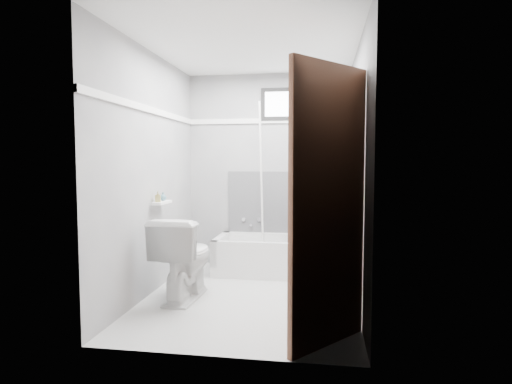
% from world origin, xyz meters
% --- Properties ---
extents(floor, '(2.60, 2.60, 0.00)m').
position_xyz_m(floor, '(0.00, 0.00, 0.00)').
color(floor, silver).
rests_on(floor, ground).
extents(ceiling, '(2.60, 2.60, 0.00)m').
position_xyz_m(ceiling, '(0.00, 0.00, 2.40)').
color(ceiling, silver).
rests_on(ceiling, floor).
extents(wall_back, '(2.00, 0.02, 2.40)m').
position_xyz_m(wall_back, '(0.00, 1.30, 1.20)').
color(wall_back, slate).
rests_on(wall_back, floor).
extents(wall_front, '(2.00, 0.02, 2.40)m').
position_xyz_m(wall_front, '(0.00, -1.30, 1.20)').
color(wall_front, slate).
rests_on(wall_front, floor).
extents(wall_left, '(0.02, 2.60, 2.40)m').
position_xyz_m(wall_left, '(-1.00, 0.00, 1.20)').
color(wall_left, slate).
rests_on(wall_left, floor).
extents(wall_right, '(0.02, 2.60, 2.40)m').
position_xyz_m(wall_right, '(1.00, 0.00, 1.20)').
color(wall_right, slate).
rests_on(wall_right, floor).
extents(bathtub, '(1.50, 0.70, 0.42)m').
position_xyz_m(bathtub, '(0.19, 0.93, 0.21)').
color(bathtub, silver).
rests_on(bathtub, floor).
extents(office_chair, '(0.58, 0.58, 0.96)m').
position_xyz_m(office_chair, '(0.61, 0.98, 0.60)').
color(office_chair, '#5D5E62').
rests_on(office_chair, bathtub).
extents(toilet, '(0.48, 0.82, 0.78)m').
position_xyz_m(toilet, '(-0.62, -0.14, 0.39)').
color(toilet, white).
rests_on(toilet, floor).
extents(door, '(0.78, 0.78, 2.00)m').
position_xyz_m(door, '(0.98, -1.28, 1.00)').
color(door, brown).
rests_on(door, floor).
extents(window, '(0.66, 0.04, 0.40)m').
position_xyz_m(window, '(0.25, 1.29, 2.02)').
color(window, black).
rests_on(window, wall_back).
extents(backerboard, '(1.50, 0.02, 0.78)m').
position_xyz_m(backerboard, '(0.25, 1.29, 0.80)').
color(backerboard, '#4C4C4F').
rests_on(backerboard, wall_back).
extents(trim_back, '(2.00, 0.02, 0.06)m').
position_xyz_m(trim_back, '(0.00, 1.29, 1.82)').
color(trim_back, white).
rests_on(trim_back, wall_back).
extents(trim_left, '(0.02, 2.60, 0.06)m').
position_xyz_m(trim_left, '(-0.99, 0.00, 1.82)').
color(trim_left, white).
rests_on(trim_left, wall_left).
extents(pole, '(0.02, 0.38, 1.92)m').
position_xyz_m(pole, '(-0.04, 1.06, 1.05)').
color(pole, white).
rests_on(pole, bathtub).
extents(shelf, '(0.10, 0.32, 0.02)m').
position_xyz_m(shelf, '(-0.93, 0.10, 0.90)').
color(shelf, white).
rests_on(shelf, wall_left).
extents(soap_bottle_a, '(0.06, 0.06, 0.11)m').
position_xyz_m(soap_bottle_a, '(-0.94, 0.02, 0.97)').
color(soap_bottle_a, olive).
rests_on(soap_bottle_a, shelf).
extents(soap_bottle_b, '(0.09, 0.09, 0.09)m').
position_xyz_m(soap_bottle_b, '(-0.94, 0.16, 0.96)').
color(soap_bottle_b, slate).
rests_on(soap_bottle_b, shelf).
extents(faucet, '(0.26, 0.10, 0.16)m').
position_xyz_m(faucet, '(-0.20, 1.27, 0.55)').
color(faucet, silver).
rests_on(faucet, wall_back).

